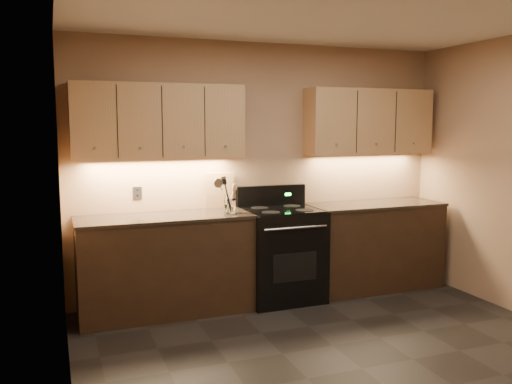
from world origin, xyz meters
The scene contains 16 objects.
floor centered at (0.00, 0.00, 0.00)m, with size 4.00×4.00×0.00m, color black.
ceiling centered at (0.00, 0.00, 2.60)m, with size 4.00×4.00×0.00m, color silver.
wall_back centered at (0.00, 2.00, 1.30)m, with size 4.00×0.04×2.60m, color tan.
wall_left centered at (-2.00, 0.00, 1.30)m, with size 0.04×4.00×2.60m, color tan.
counter_left centered at (-1.10, 1.70, 0.47)m, with size 1.62×0.62×0.93m.
counter_right centered at (1.18, 1.70, 0.47)m, with size 1.46×0.62×0.93m.
stove centered at (0.08, 1.68, 0.48)m, with size 0.76×0.68×1.14m.
upper_cab_left centered at (-1.10, 1.85, 1.80)m, with size 1.60×0.30×0.70m, color tan.
upper_cab_right centered at (1.18, 1.85, 1.80)m, with size 1.44×0.30×0.70m, color tan.
outlet_plate centered at (-1.30, 1.99, 1.12)m, with size 0.09×0.01×0.12m, color #B2B5BA.
utensil_crock centered at (-0.48, 1.62, 0.99)m, with size 0.12×0.12×0.14m.
cutting_board centered at (-0.48, 1.97, 1.11)m, with size 0.29×0.02×0.36m, color tan.
wooden_spoon centered at (-0.51, 1.62, 1.09)m, with size 0.06×0.06×0.28m, color tan, non-canonical shape.
black_turner centered at (-0.48, 1.59, 1.11)m, with size 0.08×0.08×0.33m, color black, non-canonical shape.
steel_spatula centered at (-0.46, 1.63, 1.12)m, with size 0.08×0.08×0.36m, color silver, non-canonical shape.
steel_skimmer centered at (-0.45, 1.61, 1.12)m, with size 0.09×0.09×0.35m, color silver, non-canonical shape.
Camera 1 is at (-2.06, -3.25, 1.78)m, focal length 38.00 mm.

